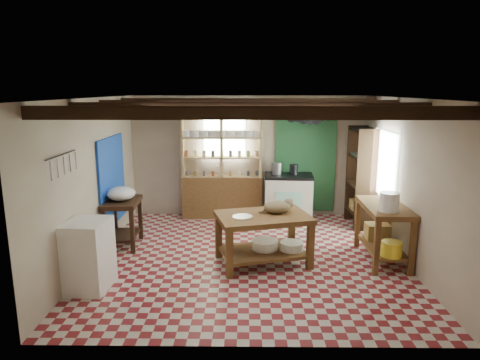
{
  "coord_description": "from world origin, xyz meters",
  "views": [
    {
      "loc": [
        -0.05,
        -6.65,
        2.74
      ],
      "look_at": [
        -0.14,
        0.3,
        1.25
      ],
      "focal_mm": 32.0,
      "sensor_mm": 36.0,
      "label": 1
    }
  ],
  "objects_px": {
    "stove": "(288,197)",
    "right_counter": "(383,233)",
    "cat": "(277,207)",
    "work_table": "(263,239)",
    "prep_table": "(123,223)",
    "white_cabinet": "(88,255)"
  },
  "relations": [
    {
      "from": "work_table",
      "to": "right_counter",
      "type": "relative_size",
      "value": 1.1
    },
    {
      "from": "work_table",
      "to": "prep_table",
      "type": "height_order",
      "value": "prep_table"
    },
    {
      "from": "work_table",
      "to": "stove",
      "type": "height_order",
      "value": "stove"
    },
    {
      "from": "white_cabinet",
      "to": "cat",
      "type": "bearing_deg",
      "value": 25.21
    },
    {
      "from": "stove",
      "to": "prep_table",
      "type": "height_order",
      "value": "stove"
    },
    {
      "from": "prep_table",
      "to": "right_counter",
      "type": "distance_m",
      "value": 4.42
    },
    {
      "from": "stove",
      "to": "cat",
      "type": "bearing_deg",
      "value": -96.28
    },
    {
      "from": "cat",
      "to": "stove",
      "type": "bearing_deg",
      "value": 54.82
    },
    {
      "from": "stove",
      "to": "right_counter",
      "type": "xyz_separation_m",
      "value": [
        1.31,
        -2.2,
        -0.03
      ]
    },
    {
      "from": "work_table",
      "to": "stove",
      "type": "distance_m",
      "value": 2.45
    },
    {
      "from": "prep_table",
      "to": "stove",
      "type": "bearing_deg",
      "value": 25.32
    },
    {
      "from": "white_cabinet",
      "to": "right_counter",
      "type": "height_order",
      "value": "white_cabinet"
    },
    {
      "from": "work_table",
      "to": "prep_table",
      "type": "relative_size",
      "value": 1.68
    },
    {
      "from": "stove",
      "to": "cat",
      "type": "distance_m",
      "value": 2.32
    },
    {
      "from": "right_counter",
      "to": "work_table",
      "type": "bearing_deg",
      "value": -174.29
    },
    {
      "from": "prep_table",
      "to": "cat",
      "type": "xyz_separation_m",
      "value": [
        2.66,
        -0.61,
        0.48
      ]
    },
    {
      "from": "stove",
      "to": "white_cabinet",
      "type": "relative_size",
      "value": 1.02
    },
    {
      "from": "cat",
      "to": "prep_table",
      "type": "bearing_deg",
      "value": 142.08
    },
    {
      "from": "work_table",
      "to": "white_cabinet",
      "type": "bearing_deg",
      "value": -174.57
    },
    {
      "from": "stove",
      "to": "right_counter",
      "type": "distance_m",
      "value": 2.56
    },
    {
      "from": "stove",
      "to": "right_counter",
      "type": "relative_size",
      "value": 0.77
    },
    {
      "from": "stove",
      "to": "white_cabinet",
      "type": "distance_m",
      "value": 4.5
    }
  ]
}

